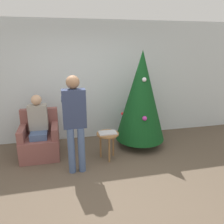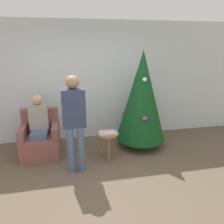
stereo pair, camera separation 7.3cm
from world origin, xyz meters
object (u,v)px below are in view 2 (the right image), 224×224
object	(u,v)px
person_seated	(39,123)
side_stool	(108,137)
christmas_tree	(142,96)
armchair	(41,140)
person_standing	(74,116)

from	to	relation	value
person_seated	side_stool	size ratio (longest dim) A/B	2.33
person_seated	side_stool	world-z (taller)	person_seated
side_stool	christmas_tree	bearing A→B (deg)	27.93
christmas_tree	armchair	xyz separation A→B (m)	(-2.12, 0.00, -0.80)
christmas_tree	person_seated	xyz separation A→B (m)	(-2.12, -0.02, -0.44)
christmas_tree	person_seated	distance (m)	2.17
person_standing	side_stool	distance (m)	0.89
armchair	side_stool	xyz separation A→B (m)	(1.30, -0.44, 0.13)
christmas_tree	armchair	distance (m)	2.27
armchair	christmas_tree	bearing A→B (deg)	-0.10
side_stool	armchair	bearing A→B (deg)	161.45
christmas_tree	armchair	size ratio (longest dim) A/B	2.25
christmas_tree	armchair	world-z (taller)	christmas_tree
christmas_tree	person_seated	world-z (taller)	christmas_tree
christmas_tree	person_standing	xyz separation A→B (m)	(-1.44, -0.72, -0.11)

